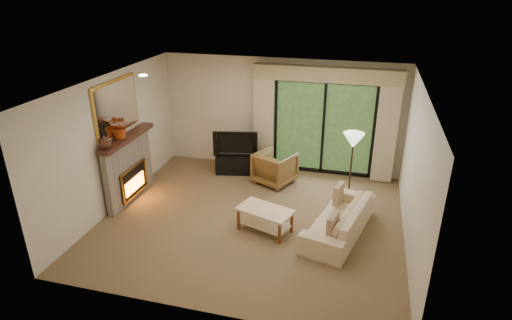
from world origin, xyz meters
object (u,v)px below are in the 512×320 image
(coffee_table, at_px, (265,220))
(armchair, at_px, (275,168))
(media_console, at_px, (236,163))
(sofa, at_px, (339,219))

(coffee_table, bearing_deg, armchair, 115.46)
(media_console, distance_m, armchair, 1.04)
(media_console, distance_m, sofa, 3.22)
(armchair, bearing_deg, sofa, 156.13)
(sofa, height_order, coffee_table, sofa)
(media_console, height_order, armchair, armchair)
(armchair, xyz_separation_m, sofa, (1.53, -1.70, -0.07))
(media_console, relative_size, sofa, 0.46)
(media_console, height_order, sofa, sofa)
(media_console, bearing_deg, sofa, -50.44)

